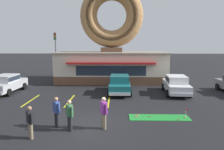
% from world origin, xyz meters
% --- Properties ---
extents(ground_plane, '(160.00, 160.00, 0.00)m').
position_xyz_m(ground_plane, '(0.00, 0.00, 0.00)').
color(ground_plane, black).
extents(donut_shop_building, '(12.30, 6.75, 10.96)m').
position_xyz_m(donut_shop_building, '(0.94, 13.94, 3.74)').
color(donut_shop_building, brown).
rests_on(donut_shop_building, ground).
extents(putting_mat, '(3.55, 1.11, 0.03)m').
position_xyz_m(putting_mat, '(4.08, 1.27, 0.01)').
color(putting_mat, '#1E842D').
rests_on(putting_mat, ground).
extents(mini_donut_near_left, '(0.13, 0.13, 0.04)m').
position_xyz_m(mini_donut_near_left, '(2.69, 1.31, 0.05)').
color(mini_donut_near_left, '#D8667F').
rests_on(mini_donut_near_left, putting_mat).
extents(mini_donut_near_right, '(0.13, 0.13, 0.04)m').
position_xyz_m(mini_donut_near_right, '(5.10, 0.86, 0.05)').
color(mini_donut_near_right, brown).
rests_on(mini_donut_near_right, putting_mat).
extents(mini_donut_mid_left, '(0.13, 0.13, 0.04)m').
position_xyz_m(mini_donut_mid_left, '(2.83, 1.41, 0.05)').
color(mini_donut_mid_left, '#D8667F').
rests_on(mini_donut_mid_left, putting_mat).
extents(mini_donut_mid_centre, '(0.13, 0.13, 0.04)m').
position_xyz_m(mini_donut_mid_centre, '(2.84, 1.63, 0.05)').
color(mini_donut_mid_centre, '#D17F47').
rests_on(mini_donut_mid_centre, putting_mat).
extents(mini_donut_mid_right, '(0.13, 0.13, 0.04)m').
position_xyz_m(mini_donut_mid_right, '(5.63, 1.30, 0.05)').
color(mini_donut_mid_right, '#D8667F').
rests_on(mini_donut_mid_right, putting_mat).
extents(mini_donut_far_left, '(0.13, 0.13, 0.04)m').
position_xyz_m(mini_donut_far_left, '(3.55, 1.35, 0.05)').
color(mini_donut_far_left, brown).
rests_on(mini_donut_far_left, putting_mat).
extents(golf_ball, '(0.04, 0.04, 0.04)m').
position_xyz_m(golf_ball, '(3.26, 1.28, 0.05)').
color(golf_ball, white).
rests_on(golf_ball, putting_mat).
extents(putting_flag_pin, '(0.13, 0.01, 0.55)m').
position_xyz_m(putting_flag_pin, '(5.64, 1.21, 0.44)').
color(putting_flag_pin, silver).
rests_on(putting_flag_pin, putting_mat).
extents(car_silver, '(2.12, 4.63, 1.60)m').
position_xyz_m(car_silver, '(-8.19, 7.58, 0.87)').
color(car_silver, '#B2B5BA').
rests_on(car_silver, ground).
extents(car_teal, '(2.00, 4.57, 1.60)m').
position_xyz_m(car_teal, '(1.80, 7.64, 0.87)').
color(car_teal, '#196066').
rests_on(car_teal, ground).
extents(car_white, '(2.21, 4.66, 1.60)m').
position_xyz_m(car_white, '(6.69, 7.49, 0.87)').
color(car_white, silver).
rests_on(car_white, ground).
extents(pedestrian_blue_sweater_man, '(0.40, 0.52, 1.67)m').
position_xyz_m(pedestrian_blue_sweater_man, '(0.91, -0.44, 0.92)').
color(pedestrian_blue_sweater_man, '#7F7056').
rests_on(pedestrian_blue_sweater_man, ground).
extents(pedestrian_hooded_kid, '(0.42, 0.49, 1.54)m').
position_xyz_m(pedestrian_hooded_kid, '(-2.40, -1.69, 0.84)').
color(pedestrian_hooded_kid, '#7F7056').
rests_on(pedestrian_hooded_kid, ground).
extents(pedestrian_leather_jacket_man, '(0.43, 0.47, 1.61)m').
position_xyz_m(pedestrian_leather_jacket_man, '(-1.57, -0.27, 0.89)').
color(pedestrian_leather_jacket_man, '#232328').
rests_on(pedestrian_leather_jacket_man, ground).
extents(pedestrian_clipboard_woman, '(0.42, 0.49, 1.58)m').
position_xyz_m(pedestrian_clipboard_woman, '(-0.78, -0.74, 0.87)').
color(pedestrian_clipboard_woman, '#232328').
rests_on(pedestrian_clipboard_woman, ground).
extents(trash_bin, '(0.57, 0.57, 0.97)m').
position_xyz_m(trash_bin, '(7.84, 11.18, 0.50)').
color(trash_bin, '#1E662D').
rests_on(trash_bin, ground).
extents(traffic_light_pole, '(0.28, 0.47, 5.80)m').
position_xyz_m(traffic_light_pole, '(-6.79, 18.40, 3.71)').
color(traffic_light_pole, '#595B60').
rests_on(traffic_light_pole, ground).
extents(parking_stripe_left, '(0.12, 3.60, 0.01)m').
position_xyz_m(parking_stripe_left, '(-5.04, 5.00, 0.00)').
color(parking_stripe_left, yellow).
rests_on(parking_stripe_left, ground).
extents(parking_stripe_mid_left, '(0.12, 3.60, 0.01)m').
position_xyz_m(parking_stripe_mid_left, '(-2.04, 5.00, 0.00)').
color(parking_stripe_mid_left, yellow).
rests_on(parking_stripe_mid_left, ground).
extents(parking_stripe_centre, '(0.12, 3.60, 0.01)m').
position_xyz_m(parking_stripe_centre, '(0.96, 5.00, 0.00)').
color(parking_stripe_centre, yellow).
rests_on(parking_stripe_centre, ground).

